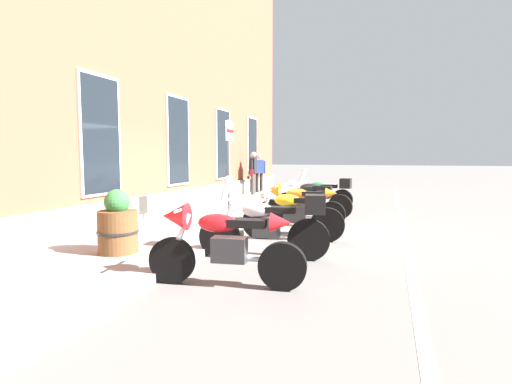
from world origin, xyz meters
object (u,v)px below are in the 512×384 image
object	(u,v)px
motorcycle_yellow_naked	(292,216)
barrel_planter	(118,226)
parking_sign	(229,157)
motorcycle_orange_sport	(298,203)
motorcycle_red_sport	(219,242)
motorcycle_black_naked	(312,199)
motorcycle_green_touring	(324,193)
motorcycle_silver_touring	(270,225)
pedestrian_blue_top	(259,171)
pedestrian_dark_jacket	(253,170)

from	to	relation	value
motorcycle_yellow_naked	barrel_planter	distance (m)	3.31
parking_sign	barrel_planter	world-z (taller)	parking_sign
motorcycle_orange_sport	motorcycle_red_sport	bearing A→B (deg)	-179.63
motorcycle_red_sport	parking_sign	bearing A→B (deg)	20.57
motorcycle_orange_sport	motorcycle_black_naked	distance (m)	1.50
motorcycle_orange_sport	barrel_planter	distance (m)	4.51
motorcycle_yellow_naked	motorcycle_black_naked	distance (m)	3.12
motorcycle_red_sport	motorcycle_green_touring	distance (m)	7.81
motorcycle_red_sport	motorcycle_yellow_naked	size ratio (longest dim) A/B	1.01
motorcycle_orange_sport	barrel_planter	xyz separation A→B (m)	(-4.04, 2.01, -0.00)
motorcycle_red_sport	motorcycle_silver_touring	world-z (taller)	motorcycle_silver_touring
barrel_planter	parking_sign	bearing A→B (deg)	-12.32
motorcycle_silver_touring	motorcycle_green_touring	size ratio (longest dim) A/B	1.05
pedestrian_blue_top	parking_sign	world-z (taller)	parking_sign
pedestrian_dark_jacket	motorcycle_green_touring	bearing A→B (deg)	-130.21
pedestrian_dark_jacket	barrel_planter	distance (m)	10.03
motorcycle_silver_touring	parking_sign	bearing A→B (deg)	36.58
motorcycle_black_naked	motorcycle_green_touring	world-z (taller)	motorcycle_green_touring
pedestrian_dark_jacket	parking_sign	world-z (taller)	parking_sign
motorcycle_green_touring	parking_sign	bearing A→B (deg)	160.27
motorcycle_black_naked	pedestrian_dark_jacket	size ratio (longest dim) A/B	1.27
motorcycle_red_sport	pedestrian_dark_jacket	size ratio (longest dim) A/B	1.20
motorcycle_green_touring	pedestrian_dark_jacket	world-z (taller)	pedestrian_dark_jacket
pedestrian_dark_jacket	pedestrian_blue_top	world-z (taller)	pedestrian_dark_jacket
motorcycle_red_sport	pedestrian_dark_jacket	world-z (taller)	pedestrian_dark_jacket
motorcycle_green_touring	motorcycle_black_naked	bearing A→B (deg)	177.56
motorcycle_red_sport	motorcycle_silver_touring	size ratio (longest dim) A/B	0.97
motorcycle_orange_sport	pedestrian_blue_top	distance (m)	7.59
pedestrian_blue_top	parking_sign	bearing A→B (deg)	-166.55
barrel_planter	motorcycle_black_naked	bearing A→B (deg)	-20.55
motorcycle_black_naked	motorcycle_green_touring	xyz separation A→B (m)	(1.64, -0.07, 0.04)
motorcycle_orange_sport	barrel_planter	world-z (taller)	barrel_planter
motorcycle_yellow_naked	parking_sign	bearing A→B (deg)	68.53
motorcycle_silver_touring	motorcycle_yellow_naked	bearing A→B (deg)	0.37
motorcycle_black_naked	pedestrian_blue_top	bearing A→B (deg)	31.54
motorcycle_yellow_naked	parking_sign	distance (m)	2.07
motorcycle_silver_touring	barrel_planter	bearing A→B (deg)	111.22
motorcycle_red_sport	motorcycle_black_naked	bearing A→B (deg)	-0.28
motorcycle_red_sport	pedestrian_dark_jacket	distance (m)	11.07
motorcycle_yellow_naked	pedestrian_blue_top	size ratio (longest dim) A/B	1.25
motorcycle_green_touring	pedestrian_blue_top	xyz separation A→B (m)	(3.72, 3.36, 0.52)
pedestrian_dark_jacket	pedestrian_blue_top	distance (m)	0.95
motorcycle_yellow_naked	barrel_planter	size ratio (longest dim) A/B	2.01
parking_sign	pedestrian_blue_top	bearing A→B (deg)	13.45
motorcycle_black_naked	parking_sign	world-z (taller)	parking_sign
motorcycle_black_naked	motorcycle_green_touring	size ratio (longest dim) A/B	1.08
motorcycle_green_touring	parking_sign	world-z (taller)	parking_sign
motorcycle_green_touring	barrel_planter	size ratio (longest dim) A/B	1.99
motorcycle_yellow_naked	motorcycle_black_naked	bearing A→B (deg)	3.35
pedestrian_dark_jacket	motorcycle_silver_touring	bearing A→B (deg)	-159.39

